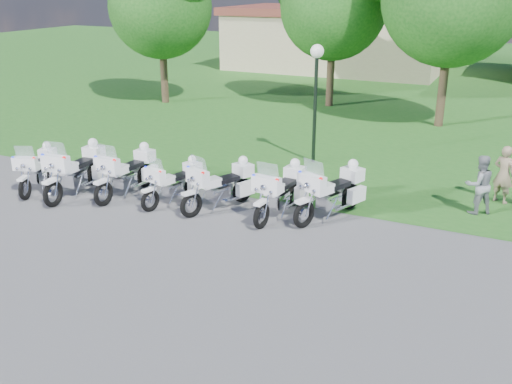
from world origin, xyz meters
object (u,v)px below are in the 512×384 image
at_px(motorcycle_3, 175,181).
at_px(motorcycle_6, 332,191).
at_px(motorcycle_5, 281,190).
at_px(bystander_b, 479,185).
at_px(lamp_post, 316,74).
at_px(motorcycle_2, 128,171).
at_px(motorcycle_0, 38,168).
at_px(motorcycle_4, 222,184).
at_px(bystander_a, 504,175).
at_px(motorcycle_1, 77,169).

distance_m(motorcycle_3, motorcycle_6, 4.37).
relative_size(motorcycle_5, bystander_b, 1.54).
bearing_deg(motorcycle_3, lamp_post, -98.29).
xyz_separation_m(motorcycle_2, lamp_post, (3.80, 5.17, 2.29)).
xyz_separation_m(motorcycle_0, motorcycle_5, (7.31, 1.16, 0.06)).
bearing_deg(motorcycle_5, bystander_b, -148.02).
height_order(motorcycle_0, motorcycle_2, motorcycle_2).
height_order(motorcycle_0, bystander_b, bystander_b).
height_order(motorcycle_3, lamp_post, lamp_post).
xyz_separation_m(motorcycle_2, motorcycle_5, (4.59, 0.44, -0.01)).
xyz_separation_m(motorcycle_4, bystander_b, (6.32, 2.55, 0.12)).
distance_m(motorcycle_0, bystander_a, 13.34).
distance_m(motorcycle_4, bystander_a, 7.78).
xyz_separation_m(motorcycle_4, motorcycle_6, (2.89, 0.70, 0.04)).
xyz_separation_m(motorcycle_0, bystander_a, (12.52, 4.59, 0.18)).
distance_m(motorcycle_2, lamp_post, 6.82).
bearing_deg(motorcycle_3, motorcycle_4, -158.21).
relative_size(motorcycle_1, motorcycle_3, 1.24).
bearing_deg(motorcycle_4, motorcycle_5, -147.61).
relative_size(motorcycle_3, bystander_a, 1.30).
distance_m(motorcycle_2, motorcycle_6, 5.91).
relative_size(motorcycle_0, bystander_a, 1.32).
bearing_deg(bystander_a, motorcycle_5, 59.33).
relative_size(motorcycle_4, bystander_b, 1.41).
bearing_deg(motorcycle_0, lamp_post, -157.68).
distance_m(motorcycle_4, motorcycle_5, 1.66).
relative_size(motorcycle_0, bystander_b, 1.35).
height_order(motorcycle_5, motorcycle_6, motorcycle_6).
relative_size(motorcycle_2, motorcycle_5, 1.02).
relative_size(motorcycle_6, bystander_a, 1.48).
height_order(motorcycle_1, motorcycle_3, motorcycle_1).
bearing_deg(motorcycle_2, motorcycle_1, 27.04).
bearing_deg(motorcycle_6, motorcycle_1, 34.03).
height_order(motorcycle_4, bystander_b, motorcycle_4).
xyz_separation_m(motorcycle_4, bystander_a, (6.86, 3.67, 0.14)).
bearing_deg(motorcycle_1, bystander_b, -166.36).
height_order(motorcycle_1, motorcycle_5, motorcycle_1).
distance_m(motorcycle_6, bystander_a, 4.95).
height_order(motorcycle_1, lamp_post, lamp_post).
height_order(motorcycle_5, bystander_b, motorcycle_5).
distance_m(motorcycle_0, bystander_b, 12.48).
bearing_deg(motorcycle_5, bystander_a, -141.01).
height_order(motorcycle_4, motorcycle_6, motorcycle_6).
xyz_separation_m(motorcycle_5, motorcycle_6, (1.25, 0.46, 0.03)).
xyz_separation_m(motorcycle_3, lamp_post, (2.24, 5.13, 2.38)).
height_order(motorcycle_6, lamp_post, lamp_post).
bearing_deg(lamp_post, bystander_b, -23.84).
relative_size(motorcycle_1, bystander_b, 1.65).
relative_size(lamp_post, bystander_b, 2.46).
xyz_separation_m(motorcycle_6, bystander_b, (3.43, 1.86, 0.08)).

